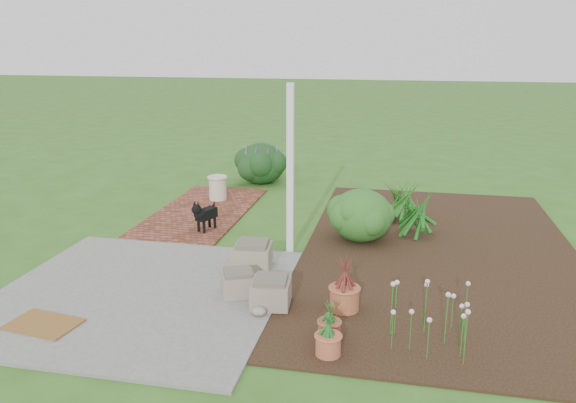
% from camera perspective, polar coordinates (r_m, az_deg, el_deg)
% --- Properties ---
extents(ground, '(80.00, 80.00, 0.00)m').
position_cam_1_polar(ground, '(8.44, -1.89, -5.23)').
color(ground, '#335D1D').
rests_on(ground, ground).
extents(concrete_patio, '(3.50, 3.50, 0.04)m').
position_cam_1_polar(concrete_patio, '(7.33, -14.89, -9.03)').
color(concrete_patio, slate).
rests_on(concrete_patio, ground).
extents(brick_path, '(1.60, 3.50, 0.04)m').
position_cam_1_polar(brick_path, '(10.50, -8.67, -1.00)').
color(brick_path, '#5A2E1C').
rests_on(brick_path, ground).
extents(garden_bed, '(4.00, 7.00, 0.03)m').
position_cam_1_polar(garden_bed, '(8.71, 15.18, -5.01)').
color(garden_bed, black).
rests_on(garden_bed, ground).
extents(veranda_post, '(0.10, 0.10, 2.50)m').
position_cam_1_polar(veranda_post, '(8.10, 0.26, 3.13)').
color(veranda_post, white).
rests_on(veranda_post, ground).
extents(stone_trough_near, '(0.49, 0.49, 0.30)m').
position_cam_1_polar(stone_trough_near, '(6.71, -1.74, -9.28)').
color(stone_trough_near, '#726254').
rests_on(stone_trough_near, concrete_patio).
extents(stone_trough_mid, '(0.52, 0.52, 0.26)m').
position_cam_1_polar(stone_trough_mid, '(7.02, -5.11, -8.32)').
color(stone_trough_mid, gray).
rests_on(stone_trough_mid, concrete_patio).
extents(stone_trough_far, '(0.54, 0.54, 0.33)m').
position_cam_1_polar(stone_trough_far, '(7.74, -3.60, -5.64)').
color(stone_trough_far, gray).
rests_on(stone_trough_far, concrete_patio).
extents(coir_doormat, '(0.82, 0.59, 0.02)m').
position_cam_1_polar(coir_doormat, '(6.88, -23.59, -11.34)').
color(coir_doormat, brown).
rests_on(coir_doormat, concrete_patio).
extents(black_dog, '(0.31, 0.55, 0.49)m').
position_cam_1_polar(black_dog, '(9.29, -8.49, -1.22)').
color(black_dog, black).
rests_on(black_dog, brick_path).
extents(cream_ceramic_urn, '(0.34, 0.34, 0.45)m').
position_cam_1_polar(cream_ceramic_urn, '(11.14, -7.16, 1.36)').
color(cream_ceramic_urn, beige).
rests_on(cream_ceramic_urn, brick_path).
extents(evergreen_shrub, '(1.03, 1.03, 0.83)m').
position_cam_1_polar(evergreen_shrub, '(8.87, 7.47, -1.26)').
color(evergreen_shrub, '#0C4214').
rests_on(evergreen_shrub, garden_bed).
extents(agapanthus_clump_back, '(1.04, 1.04, 0.83)m').
position_cam_1_polar(agapanthus_clump_back, '(9.22, 12.82, -0.87)').
color(agapanthus_clump_back, '#0D3F0F').
rests_on(agapanthus_clump_back, garden_bed).
extents(agapanthus_clump_front, '(1.22, 1.22, 0.82)m').
position_cam_1_polar(agapanthus_clump_front, '(9.98, 11.47, 0.48)').
color(agapanthus_clump_front, '#0A370D').
rests_on(agapanthus_clump_front, garden_bed).
extents(pink_flower_patch, '(1.14, 1.14, 0.61)m').
position_cam_1_polar(pink_flower_patch, '(6.12, 14.30, -10.90)').
color(pink_flower_patch, '#113D0F').
rests_on(pink_flower_patch, garden_bed).
extents(terracotta_pot_bronze, '(0.37, 0.37, 0.28)m').
position_cam_1_polar(terracotta_pot_bronze, '(6.66, 5.74, -9.76)').
color(terracotta_pot_bronze, '#A25936').
rests_on(terracotta_pot_bronze, garden_bed).
extents(terracotta_pot_small_left, '(0.31, 0.31, 0.20)m').
position_cam_1_polar(terracotta_pot_small_left, '(6.07, 4.21, -12.83)').
color(terracotta_pot_small_left, brown).
rests_on(terracotta_pot_small_left, garden_bed).
extents(terracotta_pot_small_right, '(0.32, 0.32, 0.22)m').
position_cam_1_polar(terracotta_pot_small_right, '(5.78, 4.10, -14.31)').
color(terracotta_pot_small_right, '#B55B3D').
rests_on(terracotta_pot_small_right, garden_bed).
extents(purple_flowering_bush, '(1.17, 1.17, 0.92)m').
position_cam_1_polar(purple_flowering_bush, '(12.50, -2.77, 3.97)').
color(purple_flowering_bush, black).
rests_on(purple_flowering_bush, ground).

